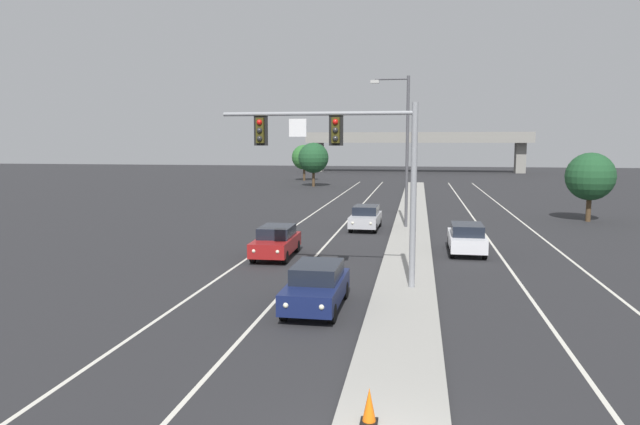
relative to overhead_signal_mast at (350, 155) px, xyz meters
name	(u,v)px	position (x,y,z in m)	size (l,w,h in m)	color
median_island	(407,262)	(2.22, 5.20, -5.28)	(2.40, 110.00, 0.15)	#9E9B93
lane_stripe_oncoming_center	(333,237)	(-2.48, 12.20, -5.35)	(0.14, 100.00, 0.01)	silver
lane_stripe_receding_center	(490,242)	(6.92, 12.20, -5.35)	(0.14, 100.00, 0.01)	silver
edge_stripe_left	(280,236)	(-5.78, 12.20, -5.35)	(0.14, 100.00, 0.01)	silver
edge_stripe_right	(549,243)	(10.22, 12.20, -5.35)	(0.14, 100.00, 0.01)	silver
overhead_signal_mast	(350,155)	(0.00, 0.00, 0.00)	(7.73, 0.44, 7.20)	gray
street_lamp_median	(404,143)	(1.66, 16.46, 0.44)	(2.58, 0.28, 10.00)	#4C4C51
car_oncoming_navy	(317,286)	(-0.80, -3.05, -4.53)	(1.85, 4.48, 1.58)	#141E4C
car_oncoming_red	(276,241)	(-4.42, 5.63, -4.53)	(1.89, 4.50, 1.58)	maroon
car_oncoming_silver	(366,217)	(-0.77, 15.84, -4.53)	(1.91, 4.51, 1.58)	#B7B7BC
car_receding_white	(467,238)	(5.23, 8.35, -4.53)	(1.86, 4.48, 1.58)	silver
traffic_cone_median_nose	(369,406)	(1.76, -11.40, -4.84)	(0.36, 0.36, 0.74)	black
overpass_bridge	(417,142)	(2.22, 90.86, 0.43)	(42.40, 6.40, 7.65)	gray
tree_far_left_c	(304,157)	(-14.42, 63.45, -1.83)	(3.73, 3.73, 5.40)	#4C3823
tree_far_left_b	(313,158)	(-10.92, 52.11, -1.60)	(3.97, 3.97, 5.75)	#4C3823
tree_far_right_a	(590,177)	(15.08, 22.46, -2.04)	(3.51, 3.51, 5.08)	#4C3823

